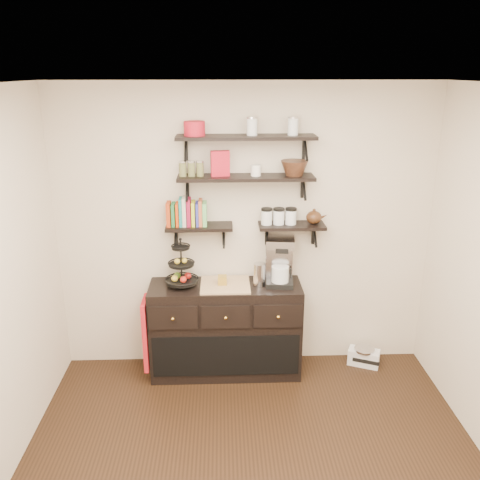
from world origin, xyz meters
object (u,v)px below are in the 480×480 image
(sideboard, at_px, (226,329))
(coffee_maker, at_px, (280,262))
(fruit_stand, at_px, (182,271))
(radio, at_px, (364,357))

(sideboard, height_order, coffee_maker, coffee_maker)
(sideboard, distance_m, fruit_stand, 0.72)
(sideboard, xyz_separation_m, coffee_maker, (0.50, 0.03, 0.66))
(fruit_stand, relative_size, radio, 1.34)
(sideboard, bearing_deg, coffee_maker, 3.52)
(sideboard, height_order, fruit_stand, fruit_stand)
(coffee_maker, relative_size, radio, 1.36)
(radio, bearing_deg, sideboard, -154.63)
(sideboard, distance_m, coffee_maker, 0.83)
(fruit_stand, bearing_deg, sideboard, -0.42)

